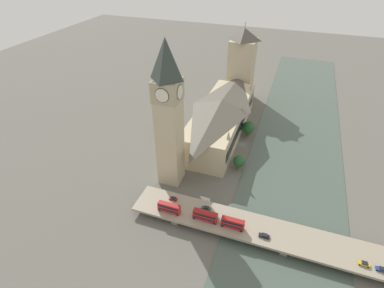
{
  "coord_description": "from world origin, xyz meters",
  "views": [
    {
      "loc": [
        -22.37,
        155.98,
        107.23
      ],
      "look_at": [
        21.48,
        33.28,
        16.95
      ],
      "focal_mm": 28.0,
      "sensor_mm": 36.0,
      "label": 1
    }
  ],
  "objects_px": {
    "double_decker_bus_rear": "(205,216)",
    "car_southbound_mid": "(364,264)",
    "double_decker_bus_mid": "(169,207)",
    "car_southbound_tail": "(264,236)",
    "car_northbound_mid": "(206,208)",
    "car_northbound_tail": "(382,269)",
    "victoria_tower": "(241,65)",
    "parliament_hall": "(221,117)",
    "road_bridge": "(286,237)",
    "car_northbound_lead": "(173,199)",
    "clock_tower": "(169,114)",
    "double_decker_bus_lead": "(233,223)"
  },
  "relations": [
    {
      "from": "car_northbound_mid",
      "to": "car_southbound_mid",
      "type": "distance_m",
      "value": 65.52
    },
    {
      "from": "victoria_tower",
      "to": "car_northbound_mid",
      "type": "bearing_deg",
      "value": 95.68
    },
    {
      "from": "double_decker_bus_rear",
      "to": "car_southbound_mid",
      "type": "distance_m",
      "value": 63.79
    },
    {
      "from": "car_northbound_mid",
      "to": "car_northbound_tail",
      "type": "relative_size",
      "value": 1.05
    },
    {
      "from": "road_bridge",
      "to": "car_northbound_lead",
      "type": "bearing_deg",
      "value": -3.9
    },
    {
      "from": "car_northbound_mid",
      "to": "car_northbound_tail",
      "type": "bearing_deg",
      "value": 174.24
    },
    {
      "from": "car_northbound_mid",
      "to": "car_northbound_tail",
      "type": "xyz_separation_m",
      "value": [
        -71.21,
        7.19,
        -0.03
      ]
    },
    {
      "from": "double_decker_bus_lead",
      "to": "car_northbound_mid",
      "type": "height_order",
      "value": "double_decker_bus_lead"
    },
    {
      "from": "parliament_hall",
      "to": "victoria_tower",
      "type": "bearing_deg",
      "value": -89.94
    },
    {
      "from": "clock_tower",
      "to": "double_decker_bus_mid",
      "type": "distance_m",
      "value": 42.76
    },
    {
      "from": "parliament_hall",
      "to": "double_decker_bus_lead",
      "type": "bearing_deg",
      "value": 108.78
    },
    {
      "from": "car_northbound_lead",
      "to": "parliament_hall",
      "type": "bearing_deg",
      "value": -93.12
    },
    {
      "from": "car_northbound_lead",
      "to": "car_northbound_mid",
      "type": "height_order",
      "value": "car_northbound_mid"
    },
    {
      "from": "car_southbound_tail",
      "to": "double_decker_bus_rear",
      "type": "bearing_deg",
      "value": -0.99
    },
    {
      "from": "victoria_tower",
      "to": "car_northbound_mid",
      "type": "height_order",
      "value": "victoria_tower"
    },
    {
      "from": "car_northbound_lead",
      "to": "car_northbound_mid",
      "type": "distance_m",
      "value": 16.53
    },
    {
      "from": "clock_tower",
      "to": "road_bridge",
      "type": "xyz_separation_m",
      "value": [
        -61.3,
        21.74,
        -36.21
      ]
    },
    {
      "from": "car_southbound_mid",
      "to": "double_decker_bus_mid",
      "type": "bearing_deg",
      "value": 0.13
    },
    {
      "from": "double_decker_bus_mid",
      "to": "car_northbound_lead",
      "type": "xyz_separation_m",
      "value": [
        1.14,
        -7.57,
        -1.94
      ]
    },
    {
      "from": "car_southbound_tail",
      "to": "car_northbound_tail",
      "type": "bearing_deg",
      "value": 179.19
    },
    {
      "from": "double_decker_bus_mid",
      "to": "car_northbound_tail",
      "type": "relative_size",
      "value": 2.52
    },
    {
      "from": "double_decker_bus_rear",
      "to": "car_southbound_tail",
      "type": "distance_m",
      "value": 26.1
    },
    {
      "from": "car_northbound_tail",
      "to": "road_bridge",
      "type": "bearing_deg",
      "value": -6.75
    },
    {
      "from": "car_northbound_lead",
      "to": "car_southbound_mid",
      "type": "relative_size",
      "value": 0.96
    },
    {
      "from": "victoria_tower",
      "to": "car_southbound_tail",
      "type": "distance_m",
      "value": 142.09
    },
    {
      "from": "car_northbound_mid",
      "to": "clock_tower",
      "type": "bearing_deg",
      "value": -36.65
    },
    {
      "from": "parliament_hall",
      "to": "double_decker_bus_rear",
      "type": "distance_m",
      "value": 79.01
    },
    {
      "from": "double_decker_bus_lead",
      "to": "car_northbound_tail",
      "type": "relative_size",
      "value": 2.39
    },
    {
      "from": "double_decker_bus_rear",
      "to": "car_southbound_mid",
      "type": "xyz_separation_m",
      "value": [
        -63.76,
        0.71,
        -1.98
      ]
    },
    {
      "from": "clock_tower",
      "to": "car_northbound_mid",
      "type": "relative_size",
      "value": 16.92
    },
    {
      "from": "victoria_tower",
      "to": "road_bridge",
      "type": "bearing_deg",
      "value": 110.47
    },
    {
      "from": "clock_tower",
      "to": "car_northbound_lead",
      "type": "relative_size",
      "value": 19.48
    },
    {
      "from": "victoria_tower",
      "to": "clock_tower",
      "type": "bearing_deg",
      "value": 83.51
    },
    {
      "from": "clock_tower",
      "to": "double_decker_bus_lead",
      "type": "xyz_separation_m",
      "value": [
        -38.88,
        24.89,
        -32.62
      ]
    },
    {
      "from": "victoria_tower",
      "to": "double_decker_bus_mid",
      "type": "relative_size",
      "value": 5.52
    },
    {
      "from": "road_bridge",
      "to": "car_southbound_tail",
      "type": "height_order",
      "value": "car_southbound_tail"
    },
    {
      "from": "parliament_hall",
      "to": "car_southbound_tail",
      "type": "xyz_separation_m",
      "value": [
        -40.09,
        78.03,
        -7.14
      ]
    },
    {
      "from": "double_decker_bus_mid",
      "to": "car_northbound_tail",
      "type": "height_order",
      "value": "double_decker_bus_mid"
    },
    {
      "from": "road_bridge",
      "to": "car_northbound_lead",
      "type": "distance_m",
      "value": 52.83
    },
    {
      "from": "car_northbound_mid",
      "to": "car_southbound_mid",
      "type": "bearing_deg",
      "value": 174.02
    },
    {
      "from": "clock_tower",
      "to": "victoria_tower",
      "type": "relative_size",
      "value": 1.28
    },
    {
      "from": "parliament_hall",
      "to": "car_northbound_mid",
      "type": "distance_m",
      "value": 72.93
    },
    {
      "from": "victoria_tower",
      "to": "double_decker_bus_rear",
      "type": "distance_m",
      "value": 136.28
    },
    {
      "from": "car_northbound_lead",
      "to": "car_southbound_mid",
      "type": "height_order",
      "value": "car_southbound_mid"
    },
    {
      "from": "double_decker_bus_rear",
      "to": "car_northbound_mid",
      "type": "height_order",
      "value": "double_decker_bus_rear"
    },
    {
      "from": "car_northbound_tail",
      "to": "double_decker_bus_rear",
      "type": "bearing_deg",
      "value": -0.88
    },
    {
      "from": "clock_tower",
      "to": "double_decker_bus_mid",
      "type": "height_order",
      "value": "clock_tower"
    },
    {
      "from": "victoria_tower",
      "to": "car_northbound_tail",
      "type": "xyz_separation_m",
      "value": [
        -83.93,
        135.09,
        -22.25
      ]
    },
    {
      "from": "car_northbound_tail",
      "to": "car_southbound_mid",
      "type": "distance_m",
      "value": 6.06
    },
    {
      "from": "double_decker_bus_mid",
      "to": "double_decker_bus_rear",
      "type": "relative_size",
      "value": 0.95
    }
  ]
}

